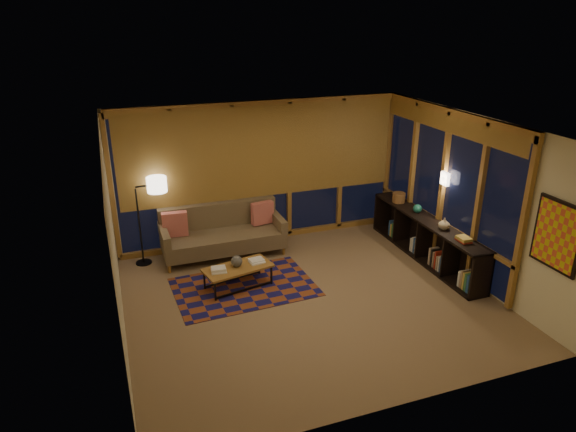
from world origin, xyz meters
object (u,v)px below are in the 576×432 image
object	(u,v)px
floor_lamp	(139,222)
bookshelf	(425,239)
sofa	(223,233)
coffee_table	(238,277)

from	to	relation	value
floor_lamp	bookshelf	size ratio (longest dim) A/B	0.51
sofa	floor_lamp	world-z (taller)	floor_lamp
coffee_table	bookshelf	xyz separation A→B (m)	(3.43, -0.12, 0.20)
coffee_table	bookshelf	bearing A→B (deg)	-14.09
coffee_table	sofa	bearing A→B (deg)	75.63
sofa	floor_lamp	distance (m)	1.47
floor_lamp	bookshelf	xyz separation A→B (m)	(4.81, -1.51, -0.40)
coffee_table	floor_lamp	distance (m)	2.05
coffee_table	bookshelf	size ratio (longest dim) A/B	0.36
coffee_table	bookshelf	distance (m)	3.44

